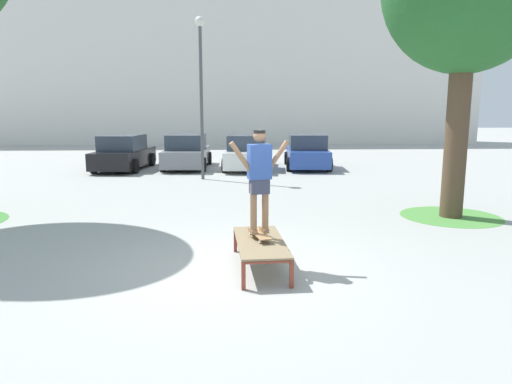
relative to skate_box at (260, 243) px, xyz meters
The scene contains 11 objects.
ground_plane 0.62m from the skate_box, behind, with size 120.00×120.00×0.00m, color #A8A8A3.
building_facade 30.17m from the skate_box, 96.32° to the left, with size 42.70×4.00×11.71m, color silver.
skate_box is the anchor object (origin of this frame).
skateboard 0.18m from the skate_box, 93.44° to the left, with size 0.38×0.82×0.09m.
skater 1.13m from the skate_box, 93.56° to the left, with size 0.99×0.36×1.69m.
grass_patch_near_right 5.99m from the skate_box, 35.98° to the left, with size 2.38×2.38×0.01m, color #519342.
car_black 14.12m from the skate_box, 111.66° to the left, with size 2.21×4.34×1.50m.
car_grey 13.77m from the skate_box, 100.58° to the left, with size 2.04×4.26×1.50m.
car_white 13.07m from the skate_box, 89.32° to the left, with size 2.21×4.34×1.50m.
car_blue 13.66m from the skate_box, 78.01° to the left, with size 2.15×4.32×1.50m.
light_post 10.72m from the skate_box, 99.03° to the left, with size 0.36×0.36×5.83m.
Camera 1 is at (0.04, -7.34, 2.55)m, focal length 32.67 mm.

